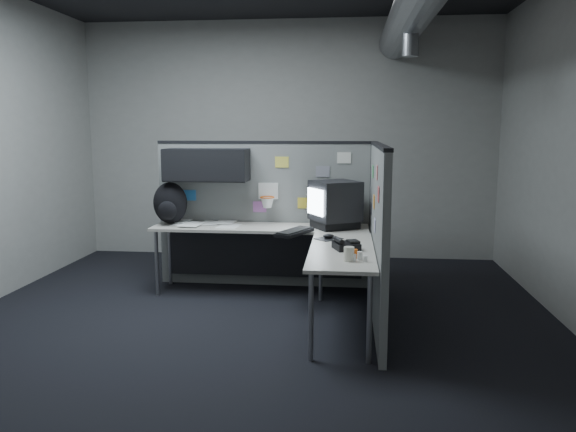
# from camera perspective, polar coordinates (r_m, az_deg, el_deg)

# --- Properties ---
(room) EXTENTS (5.62, 5.62, 3.22)m
(room) POSITION_cam_1_polar(r_m,az_deg,el_deg) (4.88, 3.04, 12.75)
(room) COLOR black
(room) RESTS_ON ground
(partition_back) EXTENTS (2.44, 0.42, 1.63)m
(partition_back) POSITION_cam_1_polar(r_m,az_deg,el_deg) (6.24, -3.89, 1.78)
(partition_back) COLOR slate
(partition_back) RESTS_ON ground
(partition_right) EXTENTS (0.07, 2.23, 1.63)m
(partition_right) POSITION_cam_1_polar(r_m,az_deg,el_deg) (5.17, 9.08, -1.77)
(partition_right) COLOR slate
(partition_right) RESTS_ON ground
(desk) EXTENTS (2.31, 2.11, 0.73)m
(desk) POSITION_cam_1_polar(r_m,az_deg,el_deg) (5.72, -0.82, -2.73)
(desk) COLOR beige
(desk) RESTS_ON ground
(monitor) EXTENTS (0.59, 0.59, 0.50)m
(monitor) POSITION_cam_1_polar(r_m,az_deg,el_deg) (5.88, 4.78, 1.23)
(monitor) COLOR black
(monitor) RESTS_ON desk
(keyboard) EXTENTS (0.37, 0.53, 0.04)m
(keyboard) POSITION_cam_1_polar(r_m,az_deg,el_deg) (5.56, 0.65, -1.63)
(keyboard) COLOR black
(keyboard) RESTS_ON desk
(mouse) EXTENTS (0.29, 0.29, 0.05)m
(mouse) POSITION_cam_1_polar(r_m,az_deg,el_deg) (5.32, 4.15, -2.16)
(mouse) COLOR black
(mouse) RESTS_ON desk
(phone) EXTENTS (0.26, 0.27, 0.10)m
(phone) POSITION_cam_1_polar(r_m,az_deg,el_deg) (4.88, 5.89, -2.95)
(phone) COLOR black
(phone) RESTS_ON desk
(bottles) EXTENTS (0.13, 0.14, 0.08)m
(bottles) POSITION_cam_1_polar(r_m,az_deg,el_deg) (4.50, 7.12, -4.06)
(bottles) COLOR silver
(bottles) RESTS_ON desk
(cup) EXTENTS (0.08, 0.08, 0.11)m
(cup) POSITION_cam_1_polar(r_m,az_deg,el_deg) (4.46, 6.21, -3.85)
(cup) COLOR beige
(cup) RESTS_ON desk
(papers) EXTENTS (0.84, 0.55, 0.02)m
(papers) POSITION_cam_1_polar(r_m,az_deg,el_deg) (6.21, -8.61, -0.73)
(papers) COLOR white
(papers) RESTS_ON desk
(backpack) EXTENTS (0.43, 0.41, 0.46)m
(backpack) POSITION_cam_1_polar(r_m,az_deg,el_deg) (6.26, -11.90, 1.23)
(backpack) COLOR black
(backpack) RESTS_ON desk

